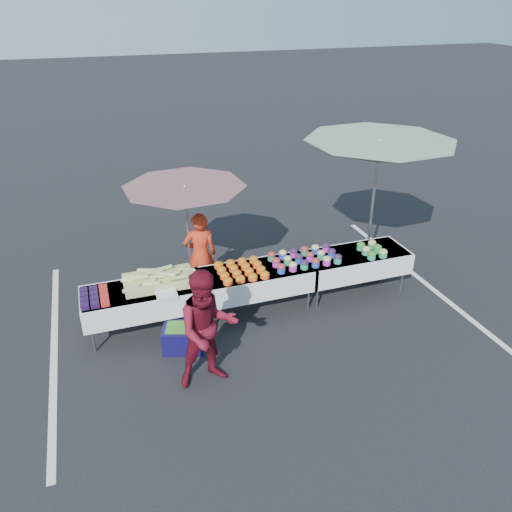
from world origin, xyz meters
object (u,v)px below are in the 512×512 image
object	(u,v)px
customer	(208,329)
umbrella_right	(379,153)
vendor	(200,255)
table_left	(144,298)
storage_bin	(184,337)
umbrella_left	(185,196)
table_right	(354,261)
table_center	(256,279)

from	to	relation	value
customer	umbrella_right	world-z (taller)	umbrella_right
vendor	umbrella_right	size ratio (longest dim) A/B	0.47
table_left	storage_bin	world-z (taller)	table_left
umbrella_right	storage_bin	size ratio (longest dim) A/B	4.64
umbrella_left	storage_bin	xyz separation A→B (m)	(-0.44, -1.45, -1.64)
table_right	umbrella_right	xyz separation A→B (m)	(0.49, 0.40, 1.77)
table_center	vendor	xyz separation A→B (m)	(-0.73, 0.78, 0.18)
table_center	vendor	distance (m)	1.09
table_center	storage_bin	distance (m)	1.55
umbrella_left	customer	bearing A→B (deg)	-96.14
table_right	customer	size ratio (longest dim) A/B	1.10
customer	umbrella_left	xyz separation A→B (m)	(0.24, 2.24, 0.99)
table_left	table_center	distance (m)	1.80
vendor	storage_bin	bearing A→B (deg)	74.24
table_left	umbrella_right	distance (m)	4.48
customer	umbrella_left	size ratio (longest dim) A/B	0.68
customer	umbrella_right	xyz separation A→B (m)	(3.45, 1.84, 1.50)
table_left	table_right	bearing A→B (deg)	0.00
table_right	vendor	world-z (taller)	vendor
table_right	table_left	bearing A→B (deg)	180.00
table_left	vendor	world-z (taller)	vendor
customer	storage_bin	size ratio (longest dim) A/B	2.44
vendor	table_left	bearing A→B (deg)	43.95
customer	storage_bin	world-z (taller)	customer
table_left	umbrella_right	bearing A→B (deg)	5.58
table_center	customer	size ratio (longest dim) A/B	1.10
vendor	customer	world-z (taller)	customer
storage_bin	customer	bearing A→B (deg)	-57.26
customer	umbrella_right	size ratio (longest dim) A/B	0.53
umbrella_left	table_center	bearing A→B (deg)	-41.07
vendor	customer	xyz separation A→B (m)	(-0.43, -2.23, 0.09)
table_left	customer	size ratio (longest dim) A/B	1.10
table_left	storage_bin	size ratio (longest dim) A/B	2.67
customer	storage_bin	xyz separation A→B (m)	(-0.20, 0.79, -0.65)
customer	storage_bin	bearing A→B (deg)	101.82
vendor	customer	bearing A→B (deg)	86.87
umbrella_left	umbrella_right	size ratio (longest dim) A/B	0.77
table_left	vendor	size ratio (longest dim) A/B	1.22
table_center	customer	bearing A→B (deg)	-128.77
table_right	umbrella_right	distance (m)	1.88
table_left	customer	xyz separation A→B (m)	(0.64, -1.44, 0.26)
table_left	storage_bin	bearing A→B (deg)	-55.58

